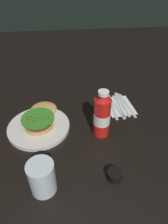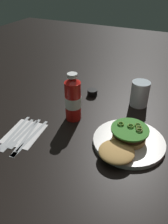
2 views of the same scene
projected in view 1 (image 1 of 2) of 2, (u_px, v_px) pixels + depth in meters
The scene contains 12 objects.
ground_plane at pixel (77, 148), 0.73m from camera, with size 3.00×3.00×0.00m, color black.
dinner_plate at pixel (39, 127), 0.81m from camera, with size 0.25×0.25×0.02m, color silver.
burger_sandwich at pixel (40, 117), 0.82m from camera, with size 0.22×0.14×0.05m.
ketchup_bottle at pixel (102, 116), 0.74m from camera, with size 0.06×0.06×0.20m.
water_glass at pixel (42, 177), 0.57m from camera, with size 0.08×0.08×0.11m, color silver.
condiment_cup at pixel (114, 175), 0.62m from camera, with size 0.05×0.05×0.03m, color black.
napkin at pixel (119, 106), 0.93m from camera, with size 0.15×0.12×0.00m, color white.
spoon_utensil at pixel (124, 101), 0.96m from camera, with size 0.20×0.05×0.00m.
steak_knife at pixel (121, 102), 0.95m from camera, with size 0.20×0.03×0.00m.
fork_utensil at pixel (118, 103), 0.94m from camera, with size 0.18×0.03×0.00m.
butter_knife at pixel (113, 103), 0.95m from camera, with size 0.22×0.05×0.00m.
table_knife at pixel (111, 103), 0.95m from camera, with size 0.22×0.02×0.00m.
Camera 1 is at (-0.49, 0.03, 0.56)m, focal length 31.67 mm.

